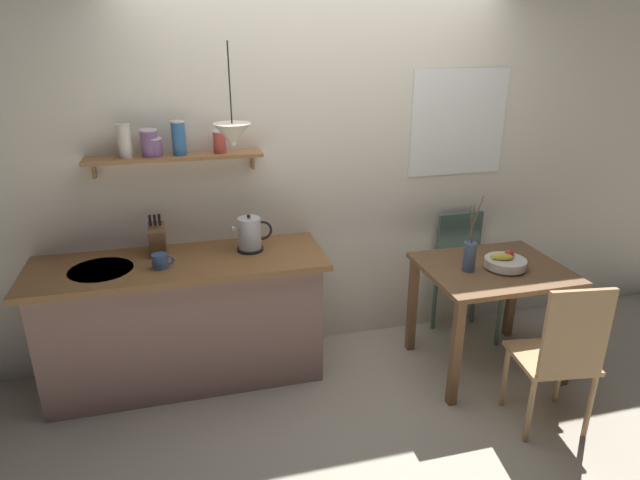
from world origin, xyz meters
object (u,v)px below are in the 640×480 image
knife_block (157,239)px  pendant_lamp (233,134)px  fruit_bowl (505,262)px  dining_chair_near (561,352)px  coffee_mug_by_sink (160,261)px  twig_vase (469,255)px  dining_table (491,284)px  electric_kettle (250,234)px  dining_chair_far (464,270)px

knife_block → pendant_lamp: 0.87m
fruit_bowl → dining_chair_near: bearing=-91.6°
dining_chair_near → knife_block: size_ratio=3.37×
fruit_bowl → coffee_mug_by_sink: size_ratio=2.03×
twig_vase → pendant_lamp: 1.67m
fruit_bowl → dining_table: bearing=144.1°
knife_block → dining_table: bearing=-12.4°
fruit_bowl → twig_vase: size_ratio=0.53×
electric_kettle → dining_table: bearing=-14.7°
dining_table → fruit_bowl: bearing=-35.9°
dining_chair_near → twig_vase: size_ratio=1.92×
twig_vase → dining_table: bearing=2.4°
dining_table → twig_vase: bearing=-177.6°
dining_chair_far → fruit_bowl: 0.58m
knife_block → coffee_mug_by_sink: 0.22m
fruit_bowl → twig_vase: twig_vase is taller
knife_block → pendant_lamp: bearing=-26.3°
dining_table → pendant_lamp: (-1.64, 0.23, 1.04)m
fruit_bowl → coffee_mug_by_sink: coffee_mug_by_sink is taller
dining_table → coffee_mug_by_sink: bearing=172.9°
dining_chair_far → coffee_mug_by_sink: coffee_mug_by_sink is taller
dining_table → knife_block: size_ratio=3.19×
fruit_bowl → pendant_lamp: bearing=171.0°
fruit_bowl → dining_chair_far: bearing=88.9°
electric_kettle → coffee_mug_by_sink: 0.59m
dining_chair_near → dining_chair_far: bearing=88.6°
dining_chair_near → coffee_mug_by_sink: 2.39m
dining_table → coffee_mug_by_sink: coffee_mug_by_sink is taller
twig_vase → coffee_mug_by_sink: size_ratio=3.82×
electric_kettle → coffee_mug_by_sink: (-0.57, -0.14, -0.07)m
twig_vase → fruit_bowl: bearing=-7.4°
fruit_bowl → knife_block: knife_block is taller
dining_table → fruit_bowl: size_ratio=3.43×
dining_chair_far → twig_vase: size_ratio=1.87×
knife_block → coffee_mug_by_sink: (0.01, -0.21, -0.07)m
dining_chair_far → twig_vase: bearing=-118.4°
dining_table → fruit_bowl: 0.18m
dining_table → dining_chair_far: 0.49m
dining_chair_far → coffee_mug_by_sink: bearing=-174.6°
twig_vase → electric_kettle: twig_vase is taller
dining_chair_far → knife_block: 2.24m
fruit_bowl → pendant_lamp: 1.92m
dining_chair_near → pendant_lamp: size_ratio=1.71×
electric_kettle → pendant_lamp: pendant_lamp is taller
electric_kettle → knife_block: knife_block is taller
twig_vase → electric_kettle: 1.42m
dining_table → knife_block: knife_block is taller
dining_table → twig_vase: 0.30m
dining_chair_far → coffee_mug_by_sink: 2.22m
dining_chair_far → knife_block: knife_block is taller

